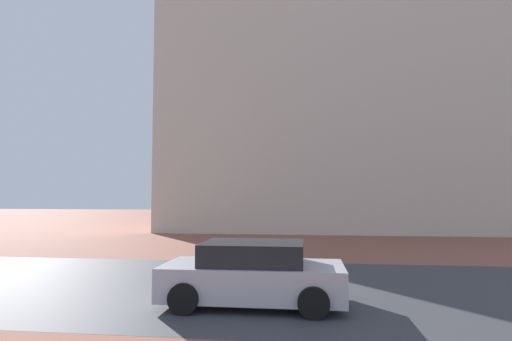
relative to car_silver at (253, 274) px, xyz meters
name	(u,v)px	position (x,y,z in m)	size (l,w,h in m)	color
ground_plane	(251,284)	(-0.35, 2.13, -0.67)	(120.00, 120.00, 0.00)	brown
street_asphalt_strip	(249,286)	(-0.35, 1.81, -0.67)	(120.00, 8.24, 0.00)	#38383D
landmark_building	(327,79)	(2.74, 21.57, 10.57)	(24.38, 10.33, 36.88)	beige
car_silver	(253,274)	(0.00, 0.00, 0.00)	(4.01, 2.10, 1.39)	#B2B2BC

